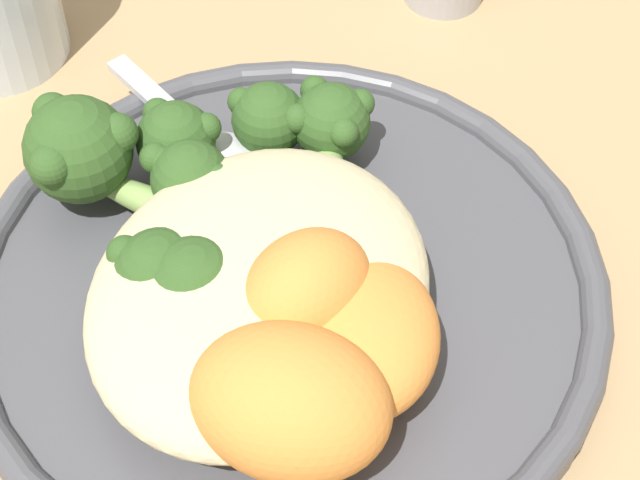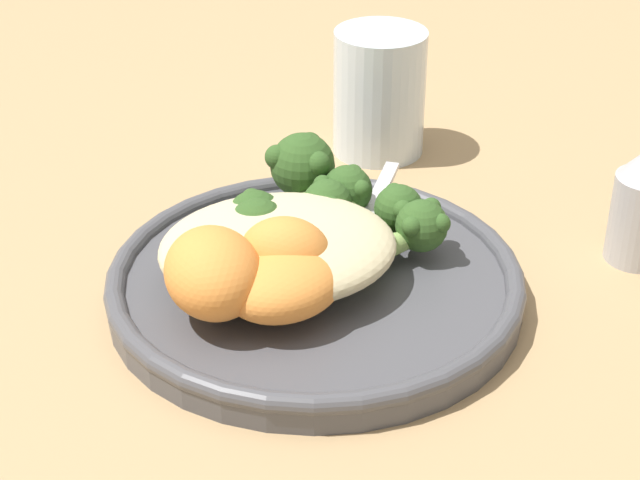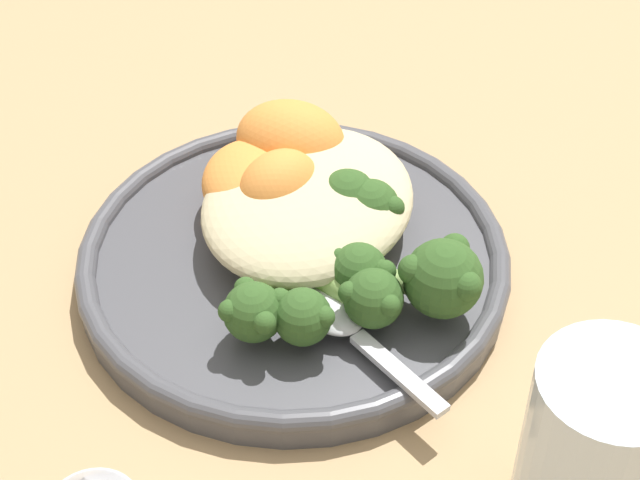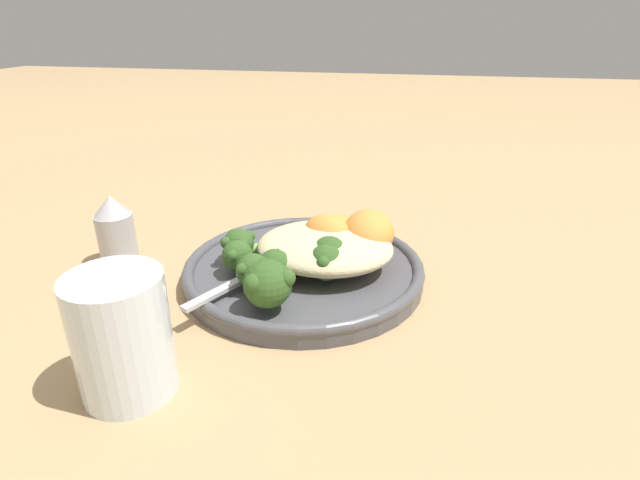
{
  "view_description": "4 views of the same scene",
  "coord_description": "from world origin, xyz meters",
  "px_view_note": "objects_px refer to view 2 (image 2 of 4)",
  "views": [
    {
      "loc": [
        -0.23,
        -0.13,
        0.34
      ],
      "look_at": [
        -0.0,
        -0.03,
        0.03
      ],
      "focal_mm": 60.0,
      "sensor_mm": 36.0,
      "label": 1
    },
    {
      "loc": [
        -0.12,
        -0.54,
        0.36
      ],
      "look_at": [
        -0.01,
        -0.01,
        0.03
      ],
      "focal_mm": 60.0,
      "sensor_mm": 36.0,
      "label": 2
    },
    {
      "loc": [
        0.37,
        0.17,
        0.43
      ],
      "look_at": [
        -0.02,
        -0.0,
        0.03
      ],
      "focal_mm": 60.0,
      "sensor_mm": 36.0,
      "label": 3
    },
    {
      "loc": [
        -0.13,
        0.42,
        0.25
      ],
      "look_at": [
        -0.03,
        -0.02,
        0.05
      ],
      "focal_mm": 28.0,
      "sensor_mm": 36.0,
      "label": 4
    }
  ],
  "objects_px": {
    "broccoli_stalk_7": "(238,256)",
    "spoon": "(367,215)",
    "broccoli_stalk_2": "(340,212)",
    "plate": "(315,283)",
    "broccoli_stalk_1": "(379,224)",
    "sweet_potato_chunk_1": "(284,285)",
    "broccoli_stalk_4": "(304,175)",
    "broccoli_stalk_5": "(268,228)",
    "sweet_potato_chunk_0": "(285,255)",
    "quinoa_mound": "(278,247)",
    "broccoli_stalk_3": "(330,218)",
    "sweet_potato_chunk_2": "(213,273)",
    "kale_tuft": "(239,263)",
    "broccoli_stalk_0": "(388,239)",
    "broccoli_stalk_6": "(266,236)",
    "water_glass": "(379,92)"
  },
  "relations": [
    {
      "from": "quinoa_mound",
      "to": "sweet_potato_chunk_2",
      "type": "bearing_deg",
      "value": -143.4
    },
    {
      "from": "plate",
      "to": "broccoli_stalk_1",
      "type": "relative_size",
      "value": 2.37
    },
    {
      "from": "broccoli_stalk_0",
      "to": "spoon",
      "type": "bearing_deg",
      "value": 74.28
    },
    {
      "from": "broccoli_stalk_1",
      "to": "sweet_potato_chunk_1",
      "type": "relative_size",
      "value": 1.54
    },
    {
      "from": "plate",
      "to": "water_glass",
      "type": "relative_size",
      "value": 2.64
    },
    {
      "from": "broccoli_stalk_0",
      "to": "broccoli_stalk_5",
      "type": "xyz_separation_m",
      "value": [
        -0.07,
        0.02,
        0.0
      ]
    },
    {
      "from": "broccoli_stalk_6",
      "to": "plate",
      "type": "bearing_deg",
      "value": -164.13
    },
    {
      "from": "broccoli_stalk_2",
      "to": "spoon",
      "type": "relative_size",
      "value": 1.03
    },
    {
      "from": "sweet_potato_chunk_1",
      "to": "broccoli_stalk_5",
      "type": "bearing_deg",
      "value": 88.97
    },
    {
      "from": "sweet_potato_chunk_0",
      "to": "sweet_potato_chunk_2",
      "type": "bearing_deg",
      "value": -163.27
    },
    {
      "from": "sweet_potato_chunk_0",
      "to": "broccoli_stalk_5",
      "type": "bearing_deg",
      "value": 94.31
    },
    {
      "from": "plate",
      "to": "sweet_potato_chunk_0",
      "type": "xyz_separation_m",
      "value": [
        -0.02,
        -0.02,
        0.03
      ]
    },
    {
      "from": "broccoli_stalk_5",
      "to": "sweet_potato_chunk_1",
      "type": "height_order",
      "value": "broccoli_stalk_5"
    },
    {
      "from": "broccoli_stalk_7",
      "to": "sweet_potato_chunk_2",
      "type": "bearing_deg",
      "value": 78.81
    },
    {
      "from": "broccoli_stalk_4",
      "to": "sweet_potato_chunk_0",
      "type": "distance_m",
      "value": 0.1
    },
    {
      "from": "sweet_potato_chunk_1",
      "to": "water_glass",
      "type": "distance_m",
      "value": 0.25
    },
    {
      "from": "broccoli_stalk_6",
      "to": "broccoli_stalk_3",
      "type": "bearing_deg",
      "value": -113.06
    },
    {
      "from": "quinoa_mound",
      "to": "broccoli_stalk_2",
      "type": "xyz_separation_m",
      "value": [
        0.04,
        0.04,
        -0.0
      ]
    },
    {
      "from": "broccoli_stalk_7",
      "to": "sweet_potato_chunk_0",
      "type": "distance_m",
      "value": 0.03
    },
    {
      "from": "broccoli_stalk_5",
      "to": "kale_tuft",
      "type": "relative_size",
      "value": 1.88
    },
    {
      "from": "broccoli_stalk_2",
      "to": "broccoli_stalk_5",
      "type": "bearing_deg",
      "value": 130.95
    },
    {
      "from": "broccoli_stalk_5",
      "to": "broccoli_stalk_2",
      "type": "bearing_deg",
      "value": -106.81
    },
    {
      "from": "kale_tuft",
      "to": "plate",
      "type": "bearing_deg",
      "value": 10.59
    },
    {
      "from": "sweet_potato_chunk_1",
      "to": "broccoli_stalk_4",
      "type": "bearing_deg",
      "value": 74.56
    },
    {
      "from": "broccoli_stalk_3",
      "to": "water_glass",
      "type": "distance_m",
      "value": 0.17
    },
    {
      "from": "broccoli_stalk_7",
      "to": "spoon",
      "type": "bearing_deg",
      "value": -135.98
    },
    {
      "from": "broccoli_stalk_7",
      "to": "water_glass",
      "type": "relative_size",
      "value": 0.93
    },
    {
      "from": "broccoli_stalk_2",
      "to": "broccoli_stalk_7",
      "type": "distance_m",
      "value": 0.08
    },
    {
      "from": "broccoli_stalk_7",
      "to": "sweet_potato_chunk_2",
      "type": "xyz_separation_m",
      "value": [
        -0.02,
        -0.03,
        0.01
      ]
    },
    {
      "from": "broccoli_stalk_2",
      "to": "broccoli_stalk_1",
      "type": "bearing_deg",
      "value": -108.43
    },
    {
      "from": "broccoli_stalk_2",
      "to": "broccoli_stalk_3",
      "type": "xyz_separation_m",
      "value": [
        -0.01,
        -0.01,
        -0.0
      ]
    },
    {
      "from": "broccoli_stalk_0",
      "to": "kale_tuft",
      "type": "relative_size",
      "value": 2.74
    },
    {
      "from": "broccoli_stalk_1",
      "to": "broccoli_stalk_6",
      "type": "xyz_separation_m",
      "value": [
        -0.07,
        -0.01,
        0.0
      ]
    },
    {
      "from": "broccoli_stalk_2",
      "to": "sweet_potato_chunk_2",
      "type": "bearing_deg",
      "value": 152.96
    },
    {
      "from": "broccoli_stalk_0",
      "to": "water_glass",
      "type": "height_order",
      "value": "water_glass"
    },
    {
      "from": "quinoa_mound",
      "to": "broccoli_stalk_4",
      "type": "relative_size",
      "value": 1.04
    },
    {
      "from": "plate",
      "to": "broccoli_stalk_7",
      "type": "xyz_separation_m",
      "value": [
        -0.04,
        0.0,
        0.02
      ]
    },
    {
      "from": "broccoli_stalk_2",
      "to": "sweet_potato_chunk_2",
      "type": "distance_m",
      "value": 0.11
    },
    {
      "from": "plate",
      "to": "quinoa_mound",
      "type": "height_order",
      "value": "quinoa_mound"
    },
    {
      "from": "broccoli_stalk_6",
      "to": "spoon",
      "type": "distance_m",
      "value": 0.08
    },
    {
      "from": "plate",
      "to": "broccoli_stalk_1",
      "type": "xyz_separation_m",
      "value": [
        0.04,
        0.02,
        0.02
      ]
    },
    {
      "from": "broccoli_stalk_0",
      "to": "sweet_potato_chunk_2",
      "type": "distance_m",
      "value": 0.11
    },
    {
      "from": "quinoa_mound",
      "to": "broccoli_stalk_1",
      "type": "xyz_separation_m",
      "value": [
        0.06,
        0.02,
        -0.0
      ]
    },
    {
      "from": "broccoli_stalk_2",
      "to": "spoon",
      "type": "distance_m",
      "value": 0.02
    },
    {
      "from": "quinoa_mound",
      "to": "spoon",
      "type": "distance_m",
      "value": 0.08
    },
    {
      "from": "broccoli_stalk_6",
      "to": "water_glass",
      "type": "relative_size",
      "value": 0.74
    },
    {
      "from": "sweet_potato_chunk_2",
      "to": "kale_tuft",
      "type": "distance_m",
      "value": 0.03
    },
    {
      "from": "broccoli_stalk_0",
      "to": "broccoli_stalk_5",
      "type": "height_order",
      "value": "broccoli_stalk_5"
    },
    {
      "from": "broccoli_stalk_0",
      "to": "broccoli_stalk_3",
      "type": "relative_size",
      "value": 1.2
    },
    {
      "from": "quinoa_mound",
      "to": "broccoli_stalk_3",
      "type": "bearing_deg",
      "value": 41.97
    }
  ]
}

